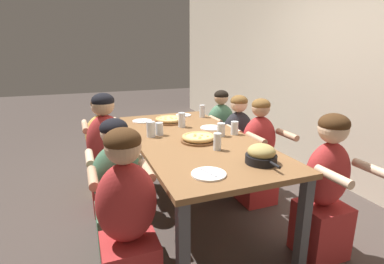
# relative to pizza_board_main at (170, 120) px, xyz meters

# --- Properties ---
(ground_plane) EXTENTS (18.00, 18.00, 0.00)m
(ground_plane) POSITION_rel_pizza_board_main_xyz_m (0.62, 0.02, -0.81)
(ground_plane) COLOR #423833
(ground_plane) RESTS_ON ground
(restaurant_back_panel) EXTENTS (10.00, 0.06, 3.20)m
(restaurant_back_panel) POSITION_rel_pizza_board_main_xyz_m (0.62, 1.90, 0.79)
(restaurant_back_panel) COLOR beige
(restaurant_back_panel) RESTS_ON ground
(dining_table) EXTENTS (2.12, 1.00, 0.78)m
(dining_table) POSITION_rel_pizza_board_main_xyz_m (0.62, 0.02, -0.10)
(dining_table) COLOR brown
(dining_table) RESTS_ON ground
(pizza_board_main) EXTENTS (0.33, 0.33, 0.05)m
(pizza_board_main) POSITION_rel_pizza_board_main_xyz_m (0.00, 0.00, 0.00)
(pizza_board_main) COLOR brown
(pizza_board_main) RESTS_ON dining_table
(pizza_board_second) EXTENTS (0.31, 0.31, 0.06)m
(pizza_board_second) POSITION_rel_pizza_board_main_xyz_m (0.76, 0.03, 0.00)
(pizza_board_second) COLOR brown
(pizza_board_second) RESTS_ON dining_table
(skillet_bowl) EXTENTS (0.32, 0.22, 0.14)m
(skillet_bowl) POSITION_rel_pizza_board_main_xyz_m (1.38, 0.25, 0.03)
(skillet_bowl) COLOR black
(skillet_bowl) RESTS_ON dining_table
(empty_plate_a) EXTENTS (0.22, 0.22, 0.02)m
(empty_plate_a) POSITION_rel_pizza_board_main_xyz_m (0.40, 0.32, -0.02)
(empty_plate_a) COLOR white
(empty_plate_a) RESTS_ON dining_table
(empty_plate_b) EXTENTS (0.23, 0.23, 0.02)m
(empty_plate_b) POSITION_rel_pizza_board_main_xyz_m (1.43, -0.18, -0.02)
(empty_plate_b) COLOR white
(empty_plate_b) RESTS_ON dining_table
(empty_plate_c) EXTENTS (0.19, 0.19, 0.02)m
(empty_plate_c) POSITION_rel_pizza_board_main_xyz_m (-0.26, 0.25, -0.02)
(empty_plate_c) COLOR white
(empty_plate_c) RESTS_ON dining_table
(empty_plate_d) EXTENTS (0.21, 0.21, 0.02)m
(empty_plate_d) POSITION_rel_pizza_board_main_xyz_m (-0.14, -0.27, -0.02)
(empty_plate_d) COLOR white
(empty_plate_d) RESTS_ON dining_table
(drinking_glass_a) EXTENTS (0.07, 0.07, 0.12)m
(drinking_glass_a) POSITION_rel_pizza_board_main_xyz_m (0.68, 0.29, 0.03)
(drinking_glass_a) COLOR silver
(drinking_glass_a) RESTS_ON dining_table
(drinking_glass_b) EXTENTS (0.08, 0.08, 0.14)m
(drinking_glass_b) POSITION_rel_pizza_board_main_xyz_m (0.47, -0.32, 0.04)
(drinking_glass_b) COLOR silver
(drinking_glass_b) RESTS_ON dining_table
(drinking_glass_c) EXTENTS (0.07, 0.07, 0.15)m
(drinking_glass_c) POSITION_rel_pizza_board_main_xyz_m (0.24, 0.06, 0.04)
(drinking_glass_c) COLOR silver
(drinking_glass_c) RESTS_ON dining_table
(drinking_glass_d) EXTENTS (0.06, 0.06, 0.14)m
(drinking_glass_d) POSITION_rel_pizza_board_main_xyz_m (-0.11, 0.43, 0.04)
(drinking_glass_d) COLOR silver
(drinking_glass_d) RESTS_ON dining_table
(drinking_glass_e) EXTENTS (0.07, 0.07, 0.12)m
(drinking_glass_e) POSITION_rel_pizza_board_main_xyz_m (0.44, -0.23, 0.02)
(drinking_glass_e) COLOR silver
(drinking_glass_e) RESTS_ON dining_table
(drinking_glass_f) EXTENTS (0.07, 0.07, 0.12)m
(drinking_glass_f) POSITION_rel_pizza_board_main_xyz_m (0.67, 0.43, 0.03)
(drinking_glass_f) COLOR silver
(drinking_glass_f) RESTS_ON dining_table
(drinking_glass_g) EXTENTS (0.06, 0.06, 0.14)m
(drinking_glass_g) POSITION_rel_pizza_board_main_xyz_m (1.01, 0.09, 0.04)
(drinking_glass_g) COLOR silver
(drinking_glass_g) RESTS_ON dining_table
(diner_far_midleft) EXTENTS (0.51, 0.40, 1.06)m
(diner_far_midleft) POSITION_rel_pizza_board_main_xyz_m (0.19, 0.74, -0.32)
(diner_far_midleft) COLOR #232328
(diner_far_midleft) RESTS_ON ground
(diner_near_midleft) EXTENTS (0.51, 0.40, 1.17)m
(diner_near_midleft) POSITION_rel_pizza_board_main_xyz_m (0.22, -0.70, -0.27)
(diner_near_midleft) COLOR #B22D2D
(diner_near_midleft) RESTS_ON ground
(diner_near_left) EXTENTS (0.51, 0.40, 1.06)m
(diner_near_left) POSITION_rel_pizza_board_main_xyz_m (-0.21, -0.70, -0.32)
(diner_near_left) COLOR gold
(diner_near_left) RESTS_ON ground
(diner_near_midright) EXTENTS (0.51, 0.40, 1.10)m
(diner_near_midright) POSITION_rel_pizza_board_main_xyz_m (1.00, -0.70, -0.31)
(diner_near_midright) COLOR #477556
(diner_near_midright) RESTS_ON ground
(diner_far_center) EXTENTS (0.51, 0.40, 1.09)m
(diner_far_center) POSITION_rel_pizza_board_main_xyz_m (0.62, 0.74, -0.32)
(diner_far_center) COLOR #B22D2D
(diner_far_center) RESTS_ON ground
(diner_far_left) EXTENTS (0.51, 0.40, 1.06)m
(diner_far_left) POSITION_rel_pizza_board_main_xyz_m (-0.25, 0.74, -0.33)
(diner_far_left) COLOR #477556
(diner_far_left) RESTS_ON ground
(diner_far_right) EXTENTS (0.51, 0.40, 1.12)m
(diner_far_right) POSITION_rel_pizza_board_main_xyz_m (1.51, 0.74, -0.28)
(diner_far_right) COLOR #B22D2D
(diner_far_right) RESTS_ON ground
(diner_near_right) EXTENTS (0.51, 0.40, 1.14)m
(diner_near_right) POSITION_rel_pizza_board_main_xyz_m (1.42, -0.70, -0.28)
(diner_near_right) COLOR #B22D2D
(diner_near_right) RESTS_ON ground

